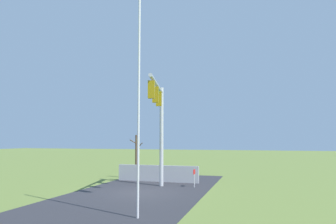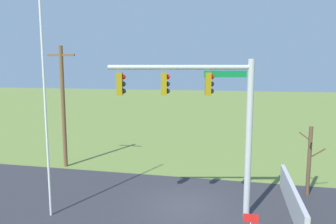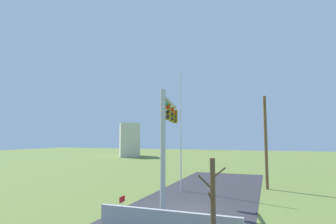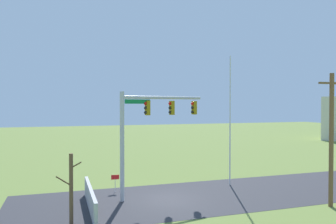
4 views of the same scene
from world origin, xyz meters
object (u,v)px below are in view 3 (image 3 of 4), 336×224
utility_pole (266,140)px  bare_tree (213,206)px  flagpole (181,131)px  signal_mast (168,129)px  open_sign (122,202)px  distant_building (129,140)px

utility_pole → bare_tree: (14.96, -1.77, -2.30)m
utility_pole → flagpole: bearing=-65.1°
signal_mast → bare_tree: 6.81m
signal_mast → flagpole: 7.06m
signal_mast → open_sign: signal_mast is taller
open_sign → utility_pole: bearing=148.2°
flagpole → open_sign: flagpole is taller
bare_tree → distant_building: 54.73m
signal_mast → utility_pole: utility_pole is taller
flagpole → bare_tree: (11.84, 4.96, -3.06)m
signal_mast → distant_building: bearing=-149.1°
open_sign → flagpole: bearing=176.0°
flagpole → utility_pole: (-3.12, 6.73, -0.76)m
signal_mast → flagpole: size_ratio=0.71×
utility_pole → open_sign: bearing=-31.8°
signal_mast → bare_tree: bearing=36.2°
utility_pole → open_sign: utility_pole is taller
signal_mast → distant_building: 48.64m
distant_building → open_sign: bearing=175.3°
open_sign → bare_tree: bearing=60.6°
flagpole → open_sign: size_ratio=8.10×
signal_mast → open_sign: size_ratio=5.72×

